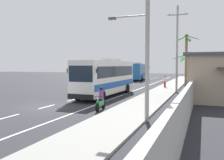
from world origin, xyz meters
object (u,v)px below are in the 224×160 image
at_px(utility_pole_mid, 177,48).
at_px(palm_second, 186,53).
at_px(coach_bus_far_lane, 139,71).
at_px(utility_pole_nearest, 146,43).
at_px(palm_nearest, 189,62).
at_px(motorcycle_beside_bus, 101,101).
at_px(motorcycle_trailing, 147,84).
at_px(pedestrian_near_kerb, 165,81).
at_px(coach_bus_foreground, 106,76).

height_order(utility_pole_mid, palm_second, utility_pole_mid).
bearing_deg(coach_bus_far_lane, utility_pole_nearest, -75.11).
distance_m(coach_bus_far_lane, palm_nearest, 23.30).
height_order(motorcycle_beside_bus, utility_pole_nearest, utility_pole_nearest).
bearing_deg(motorcycle_trailing, pedestrian_near_kerb, 45.85).
distance_m(utility_pole_nearest, utility_pole_mid, 15.61).
height_order(coach_bus_far_lane, palm_nearest, palm_nearest).
xyz_separation_m(coach_bus_foreground, utility_pole_mid, (6.63, 5.63, 3.23)).
xyz_separation_m(utility_pole_nearest, utility_pole_mid, (0.17, 15.59, 0.75)).
xyz_separation_m(coach_bus_foreground, palm_second, (7.17, 13.30, 3.01)).
height_order(motorcycle_beside_bus, palm_second, palm_second).
bearing_deg(motorcycle_trailing, coach_bus_far_lane, 107.38).
xyz_separation_m(motorcycle_trailing, utility_pole_mid, (4.25, -3.16, 4.63)).
height_order(pedestrian_near_kerb, utility_pole_nearest, utility_pole_nearest).
height_order(coach_bus_foreground, palm_second, palm_second).
bearing_deg(coach_bus_far_lane, palm_second, -53.78).
bearing_deg(palm_second, palm_nearest, -82.78).
relative_size(coach_bus_far_lane, palm_nearest, 2.41).
bearing_deg(motorcycle_trailing, motorcycle_beside_bus, -89.03).
height_order(coach_bus_foreground, coach_bus_far_lane, coach_bus_foreground).
bearing_deg(pedestrian_near_kerb, palm_second, -3.48).
bearing_deg(motorcycle_beside_bus, palm_nearest, 71.56).
relative_size(pedestrian_near_kerb, utility_pole_nearest, 0.20).
height_order(utility_pole_nearest, palm_nearest, utility_pole_nearest).
relative_size(utility_pole_nearest, utility_pole_mid, 0.84).
relative_size(motorcycle_beside_bus, palm_nearest, 0.40).
bearing_deg(motorcycle_beside_bus, utility_pole_mid, 73.40).
bearing_deg(palm_second, motorcycle_trailing, -136.74).
bearing_deg(coach_bus_far_lane, utility_pole_mid, -65.40).
distance_m(utility_pole_nearest, palm_second, 23.28).
distance_m(coach_bus_foreground, motorcycle_trailing, 9.22).
bearing_deg(motorcycle_beside_bus, coach_bus_far_lane, 100.02).
relative_size(coach_bus_far_lane, pedestrian_near_kerb, 7.11).
relative_size(pedestrian_near_kerb, utility_pole_mid, 0.17).
distance_m(utility_pole_mid, palm_nearest, 3.07).
bearing_deg(coach_bus_far_lane, pedestrian_near_kerb, -64.55).
distance_m(coach_bus_foreground, utility_pole_mid, 9.28).
distance_m(utility_pole_nearest, palm_nearest, 17.95).
bearing_deg(utility_pole_nearest, coach_bus_foreground, 122.95).
distance_m(coach_bus_foreground, utility_pole_nearest, 12.13).
xyz_separation_m(motorcycle_beside_bus, palm_second, (4.51, 20.98, 4.40)).
xyz_separation_m(utility_pole_nearest, palm_second, (0.72, 23.26, 0.53)).
distance_m(utility_pole_mid, palm_second, 7.70).
bearing_deg(palm_nearest, motorcycle_beside_bus, -108.44).
bearing_deg(utility_pole_mid, palm_second, 85.92).
height_order(pedestrian_near_kerb, utility_pole_mid, utility_pole_mid).
height_order(motorcycle_beside_bus, pedestrian_near_kerb, pedestrian_near_kerb).
relative_size(motorcycle_trailing, utility_pole_nearest, 0.23).
bearing_deg(motorcycle_trailing, palm_nearest, -9.15).
bearing_deg(utility_pole_nearest, motorcycle_trailing, 102.26).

